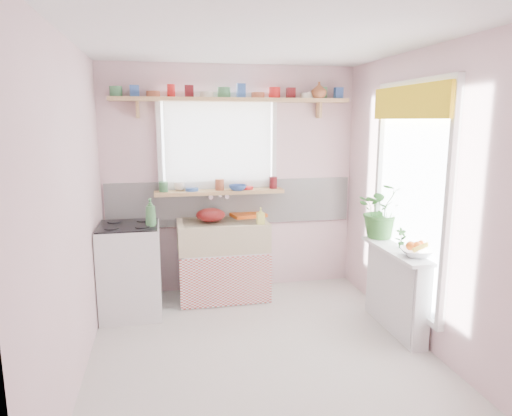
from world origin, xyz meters
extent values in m
plane|color=beige|center=(0.00, 0.00, 0.00)|extent=(3.20, 3.20, 0.00)
plane|color=white|center=(0.00, 0.00, 2.50)|extent=(3.20, 3.20, 0.00)
plane|color=silver|center=(0.00, 1.60, 1.25)|extent=(2.80, 0.00, 2.80)
plane|color=silver|center=(0.00, -1.60, 1.25)|extent=(2.80, 0.00, 2.80)
plane|color=silver|center=(-1.40, 0.00, 1.25)|extent=(0.00, 3.20, 3.20)
plane|color=silver|center=(1.40, 0.00, 1.25)|extent=(0.00, 3.20, 3.20)
cube|color=white|center=(0.00, 1.59, 1.00)|extent=(2.74, 0.03, 0.50)
cube|color=pink|center=(0.00, 1.58, 0.80)|extent=(2.74, 0.02, 0.12)
cube|color=white|center=(-0.15, 1.60, 1.65)|extent=(1.20, 0.01, 1.00)
cube|color=white|center=(-0.15, 1.53, 1.65)|extent=(1.15, 0.02, 0.95)
cube|color=white|center=(1.40, 0.20, 1.25)|extent=(0.01, 1.10, 1.90)
cube|color=yellow|center=(1.31, 0.20, 2.06)|extent=(0.03, 1.20, 0.28)
cube|color=white|center=(-0.15, 1.30, 0.28)|extent=(0.85, 0.55, 0.55)
cube|color=#C7423A|center=(-0.15, 1.02, 0.28)|extent=(0.95, 0.02, 0.53)
cube|color=#C1B38D|center=(-0.15, 1.30, 0.70)|extent=(0.95, 0.55, 0.30)
cylinder|color=silver|center=(-0.15, 1.55, 1.10)|extent=(0.03, 0.22, 0.03)
cube|color=white|center=(-1.10, 1.05, 0.45)|extent=(0.58, 0.58, 0.90)
cube|color=black|center=(-1.10, 1.05, 0.91)|extent=(0.56, 0.56, 0.02)
cylinder|color=black|center=(-1.24, 0.91, 0.92)|extent=(0.14, 0.14, 0.01)
cylinder|color=black|center=(-0.96, 0.91, 0.92)|extent=(0.14, 0.14, 0.01)
cylinder|color=black|center=(-1.24, 1.19, 0.92)|extent=(0.14, 0.14, 0.01)
cylinder|color=black|center=(-0.96, 1.19, 0.92)|extent=(0.14, 0.14, 0.01)
cube|color=white|center=(1.30, 0.20, 0.38)|extent=(0.15, 0.90, 0.75)
cube|color=white|center=(1.27, 0.20, 0.76)|extent=(0.22, 0.95, 0.03)
cube|color=tan|center=(-0.15, 1.48, 1.14)|extent=(1.40, 0.22, 0.04)
cube|color=tan|center=(0.00, 1.47, 2.12)|extent=(2.52, 0.24, 0.04)
cylinder|color=#3F7F4C|center=(-1.18, 1.47, 2.20)|extent=(0.11, 0.11, 0.12)
cylinder|color=#3359A5|center=(-1.00, 1.47, 2.20)|extent=(0.11, 0.11, 0.12)
cylinder|color=#A55133|center=(-0.82, 1.47, 2.17)|extent=(0.11, 0.11, 0.06)
cylinder|color=red|center=(-0.64, 1.47, 2.20)|extent=(0.11, 0.11, 0.12)
cylinder|color=#590F14|center=(-0.45, 1.47, 2.20)|extent=(0.11, 0.11, 0.12)
cylinder|color=silver|center=(-0.27, 1.47, 2.17)|extent=(0.11, 0.11, 0.06)
cylinder|color=#3F7F4C|center=(-0.09, 1.47, 2.20)|extent=(0.11, 0.11, 0.12)
cylinder|color=#3359A5|center=(0.09, 1.47, 2.20)|extent=(0.11, 0.11, 0.12)
cylinder|color=#A55133|center=(0.27, 1.47, 2.17)|extent=(0.11, 0.11, 0.06)
cylinder|color=red|center=(0.45, 1.47, 2.20)|extent=(0.11, 0.11, 0.12)
cylinder|color=#590F14|center=(0.64, 1.47, 2.20)|extent=(0.11, 0.11, 0.12)
cylinder|color=silver|center=(0.82, 1.47, 2.17)|extent=(0.11, 0.11, 0.06)
cylinder|color=#3F7F4C|center=(1.00, 1.47, 2.20)|extent=(0.11, 0.11, 0.12)
cylinder|color=#3359A5|center=(1.18, 1.47, 2.20)|extent=(0.11, 0.11, 0.12)
cylinder|color=#3F7F4C|center=(-0.77, 1.48, 1.22)|extent=(0.11, 0.11, 0.12)
cylinder|color=#3359A5|center=(-0.46, 1.48, 1.22)|extent=(0.11, 0.11, 0.12)
cylinder|color=#A55133|center=(-0.15, 1.48, 1.19)|extent=(0.11, 0.11, 0.06)
cylinder|color=red|center=(0.16, 1.48, 1.22)|extent=(0.11, 0.11, 0.12)
cylinder|color=#590F14|center=(0.47, 1.48, 1.22)|extent=(0.11, 0.11, 0.12)
cube|color=#D25212|center=(0.17, 1.50, 0.87)|extent=(0.41, 0.34, 0.04)
ellipsoid|color=#611010|center=(-0.27, 1.32, 0.92)|extent=(0.36, 0.36, 0.14)
imported|color=#326B2A|center=(1.33, 0.60, 1.05)|extent=(0.58, 0.54, 0.55)
imported|color=white|center=(1.33, -0.05, 0.81)|extent=(0.33, 0.33, 0.07)
imported|color=#2D6428|center=(1.33, 0.22, 0.87)|extent=(0.10, 0.07, 0.19)
imported|color=#D7D960|center=(0.22, 1.10, 0.94)|extent=(0.08, 0.08, 0.17)
imported|color=silver|center=(-0.58, 1.54, 1.21)|extent=(0.12, 0.12, 0.09)
imported|color=#2F529B|center=(0.04, 1.42, 1.19)|extent=(0.23, 0.23, 0.06)
imported|color=#A05631|center=(0.93, 1.41, 2.23)|extent=(0.21, 0.21, 0.17)
imported|color=#418248|center=(-0.88, 0.94, 1.05)|extent=(0.12, 0.12, 0.27)
sphere|color=orange|center=(1.33, -0.05, 0.86)|extent=(0.08, 0.08, 0.08)
sphere|color=orange|center=(1.39, -0.02, 0.86)|extent=(0.08, 0.08, 0.08)
sphere|color=orange|center=(1.28, -0.03, 0.86)|extent=(0.08, 0.08, 0.08)
cylinder|color=gold|center=(1.35, -0.10, 0.87)|extent=(0.18, 0.04, 0.10)
camera|label=1|loc=(-0.75, -3.41, 1.91)|focal=32.00mm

